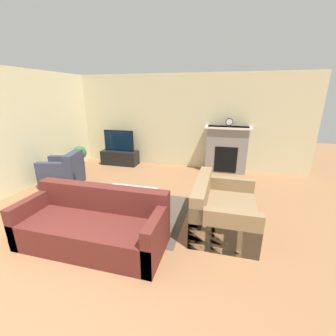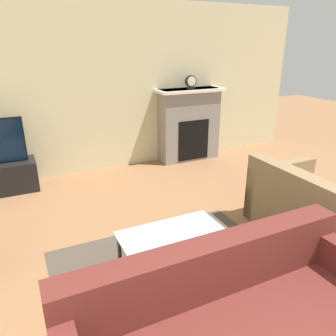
# 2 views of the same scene
# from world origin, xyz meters

# --- Properties ---
(wall_back) EXTENTS (8.29, 0.06, 2.70)m
(wall_back) POSITION_xyz_m (0.00, 5.11, 1.35)
(wall_back) COLOR beige
(wall_back) RESTS_ON ground_plane
(area_rug) EXTENTS (2.17, 1.79, 0.00)m
(area_rug) POSITION_xyz_m (0.18, 2.04, 0.00)
(area_rug) COLOR #4C4238
(area_rug) RESTS_ON ground_plane
(fireplace) EXTENTS (1.22, 0.42, 1.30)m
(fireplace) POSITION_xyz_m (1.89, 4.90, 0.67)
(fireplace) COLOR gray
(fireplace) RESTS_ON ground_plane
(couch_sectional) EXTENTS (2.14, 0.89, 0.82)m
(couch_sectional) POSITION_xyz_m (0.07, 1.03, 0.29)
(couch_sectional) COLOR #5B231E
(couch_sectional) RESTS_ON ground_plane
(couch_loveseat) EXTENTS (0.99, 1.42, 0.82)m
(couch_loveseat) POSITION_xyz_m (1.89, 1.96, 0.29)
(couch_loveseat) COLOR #8C704C
(couch_loveseat) RESTS_ON ground_plane
(coffee_table) EXTENTS (0.97, 0.59, 0.41)m
(coffee_table) POSITION_xyz_m (0.18, 2.08, 0.37)
(coffee_table) COLOR #333338
(coffee_table) RESTS_ON ground_plane
(mantel_clock) EXTENTS (0.20, 0.07, 0.23)m
(mantel_clock) POSITION_xyz_m (1.91, 4.90, 1.41)
(mantel_clock) COLOR #28231E
(mantel_clock) RESTS_ON fireplace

